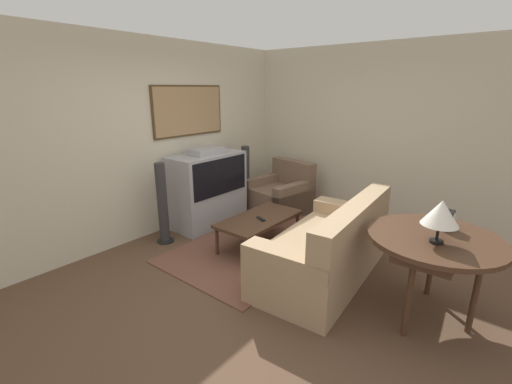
{
  "coord_description": "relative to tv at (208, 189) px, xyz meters",
  "views": [
    {
      "loc": [
        -2.72,
        -1.99,
        2.04
      ],
      "look_at": [
        0.57,
        0.67,
        0.75
      ],
      "focal_mm": 24.0,
      "sensor_mm": 36.0,
      "label": 1
    }
  ],
  "objects": [
    {
      "name": "table_lamp",
      "position": [
        -0.46,
        -3.26,
        0.5
      ],
      "size": [
        0.29,
        0.29,
        0.37
      ],
      "color": "black",
      "rests_on": "console_table"
    },
    {
      "name": "wall_back",
      "position": [
        -0.7,
        0.39,
        0.79
      ],
      "size": [
        12.0,
        0.1,
        2.7
      ],
      "color": "beige",
      "rests_on": "ground_plane"
    },
    {
      "name": "speaker_tower_right",
      "position": [
        0.86,
        -0.03,
        -0.04
      ],
      "size": [
        0.23,
        0.23,
        1.11
      ],
      "color": "black",
      "rests_on": "ground_plane"
    },
    {
      "name": "wall_right",
      "position": [
        1.92,
        -1.74,
        0.79
      ],
      "size": [
        0.06,
        12.0,
        2.7
      ],
      "color": "beige",
      "rests_on": "ground_plane"
    },
    {
      "name": "tv",
      "position": [
        0.0,
        0.0,
        0.0
      ],
      "size": [
        1.17,
        0.59,
        1.19
      ],
      "color": "#9E9EA3",
      "rests_on": "ground_plane"
    },
    {
      "name": "armchair",
      "position": [
        1.17,
        -0.55,
        -0.28
      ],
      "size": [
        1.01,
        0.99,
        0.84
      ],
      "rotation": [
        0.0,
        0.0,
        -1.73
      ],
      "color": "brown",
      "rests_on": "ground_plane"
    },
    {
      "name": "ground_plane",
      "position": [
        -0.71,
        -1.74,
        -0.56
      ],
      "size": [
        12.0,
        12.0,
        0.0
      ],
      "primitive_type": "plane",
      "color": "brown"
    },
    {
      "name": "mantel_clock",
      "position": [
        -0.08,
        -3.27,
        0.33
      ],
      "size": [
        0.13,
        0.1,
        0.17
      ],
      "color": "black",
      "rests_on": "console_table"
    },
    {
      "name": "remote",
      "position": [
        -0.19,
        -1.19,
        -0.14
      ],
      "size": [
        0.1,
        0.16,
        0.02
      ],
      "color": "black",
      "rests_on": "coffee_table"
    },
    {
      "name": "couch",
      "position": [
        -0.29,
        -2.2,
        -0.24
      ],
      "size": [
        1.91,
        1.04,
        0.92
      ],
      "rotation": [
        0.0,
        0.0,
        3.22
      ],
      "color": "tan",
      "rests_on": "ground_plane"
    },
    {
      "name": "console_table",
      "position": [
        -0.32,
        -3.23,
        0.17
      ],
      "size": [
        1.13,
        1.13,
        0.8
      ],
      "color": "#472D1E",
      "rests_on": "ground_plane"
    },
    {
      "name": "speaker_tower_left",
      "position": [
        -0.86,
        -0.03,
        -0.04
      ],
      "size": [
        0.23,
        0.23,
        1.11
      ],
      "color": "black",
      "rests_on": "ground_plane"
    },
    {
      "name": "area_rug",
      "position": [
        -0.1,
        -1.11,
        -0.56
      ],
      "size": [
        2.55,
        1.57,
        0.01
      ],
      "color": "brown",
      "rests_on": "ground_plane"
    },
    {
      "name": "coffee_table",
      "position": [
        -0.14,
        -1.13,
        -0.19
      ],
      "size": [
        1.19,
        0.6,
        0.41
      ],
      "color": "#472D1E",
      "rests_on": "ground_plane"
    }
  ]
}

